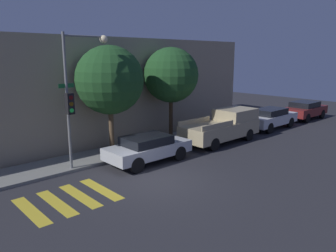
% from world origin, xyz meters
% --- Properties ---
extents(ground_plane, '(60.00, 60.00, 0.00)m').
position_xyz_m(ground_plane, '(0.00, 0.00, 0.00)').
color(ground_plane, '#28282D').
extents(sidewalk, '(26.00, 2.29, 0.14)m').
position_xyz_m(sidewalk, '(0.00, 4.34, 0.07)').
color(sidewalk, slate).
rests_on(sidewalk, ground).
extents(building_row, '(26.00, 6.00, 6.04)m').
position_xyz_m(building_row, '(0.00, 8.89, 3.02)').
color(building_row, gray).
rests_on(building_row, ground).
extents(crosswalk, '(3.11, 2.60, 0.00)m').
position_xyz_m(crosswalk, '(-3.45, 0.80, 0.00)').
color(crosswalk, gold).
rests_on(crosswalk, ground).
extents(traffic_light_pole, '(2.44, 0.56, 5.99)m').
position_xyz_m(traffic_light_pole, '(-1.56, 3.37, 3.74)').
color(traffic_light_pole, slate).
rests_on(traffic_light_pole, ground).
extents(sedan_near_corner, '(4.20, 1.82, 1.32)m').
position_xyz_m(sedan_near_corner, '(1.28, 2.10, 0.73)').
color(sedan_near_corner, '#B7BABF').
rests_on(sedan_near_corner, ground).
extents(pickup_truck, '(5.22, 2.01, 1.87)m').
position_xyz_m(pickup_truck, '(7.07, 2.10, 0.95)').
color(pickup_truck, tan).
rests_on(pickup_truck, ground).
extents(sedan_middle, '(4.52, 1.75, 1.43)m').
position_xyz_m(sedan_middle, '(12.33, 2.10, 0.78)').
color(sedan_middle, silver).
rests_on(sedan_middle, ground).
extents(sedan_far_end, '(4.35, 1.88, 1.43)m').
position_xyz_m(sedan_far_end, '(17.57, 2.10, 0.78)').
color(sedan_far_end, maroon).
rests_on(sedan_far_end, ground).
extents(tree_near_corner, '(3.49, 3.49, 5.57)m').
position_xyz_m(tree_near_corner, '(0.91, 4.65, 3.81)').
color(tree_near_corner, brown).
rests_on(tree_near_corner, ground).
extents(tree_midblock, '(3.26, 3.26, 5.54)m').
position_xyz_m(tree_midblock, '(5.16, 4.65, 3.90)').
color(tree_midblock, '#42301E').
rests_on(tree_midblock, ground).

